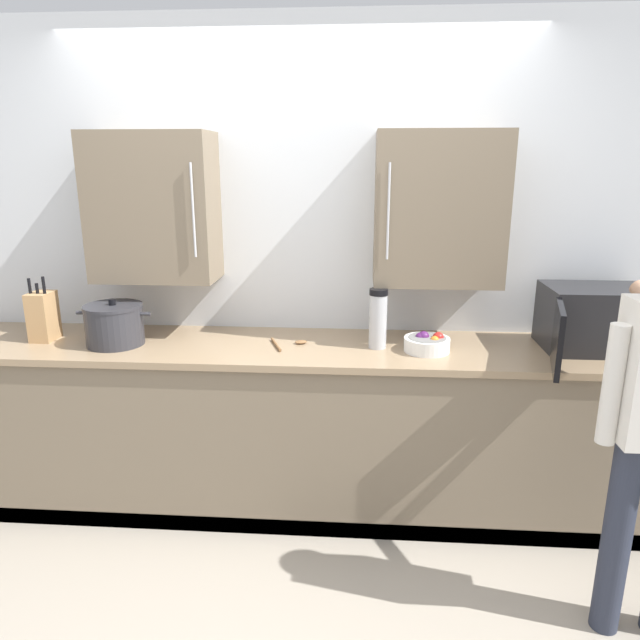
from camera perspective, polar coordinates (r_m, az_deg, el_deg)
ground_plane at (r=2.66m, az=-5.21°, el=-28.44°), size 9.87×9.87×0.00m
back_wall_tiled at (r=3.19m, az=-2.23°, el=6.80°), size 4.14×0.44×2.58m
counter_unit at (r=3.16m, az=-2.70°, el=-10.52°), size 3.80×0.65×0.93m
microwave_oven at (r=3.16m, az=25.30°, el=0.09°), size 0.61×0.71×0.32m
fruit_bowl at (r=2.92m, az=10.58°, el=-2.26°), size 0.23×0.23×0.10m
knife_block at (r=3.36m, az=-25.79°, el=0.37°), size 0.11×0.15×0.35m
stock_pot at (r=3.14m, az=-19.74°, el=-0.43°), size 0.39×0.30×0.24m
wooden_spoon at (r=2.98m, az=-3.08°, el=-2.30°), size 0.20×0.20×0.02m
thermos_flask at (r=2.91m, az=5.78°, el=0.16°), size 0.09×0.09×0.31m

